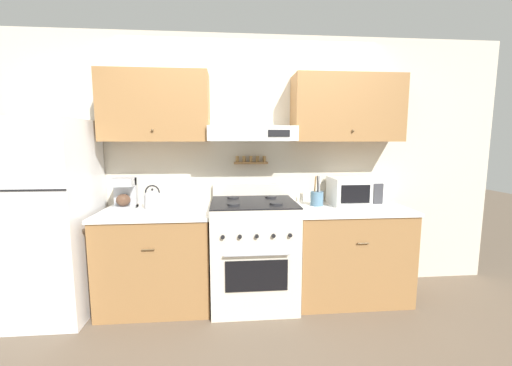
# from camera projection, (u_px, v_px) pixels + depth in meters

# --- Properties ---
(ground_plane) EXTENTS (16.00, 16.00, 0.00)m
(ground_plane) POSITION_uv_depth(u_px,v_px,m) (256.00, 319.00, 2.70)
(ground_plane) COLOR brown
(wall_back) EXTENTS (5.20, 0.46, 2.55)m
(wall_back) POSITION_uv_depth(u_px,v_px,m) (252.00, 149.00, 3.15)
(wall_back) COLOR beige
(wall_back) RESTS_ON ground_plane
(counter_left) EXTENTS (0.99, 0.68, 0.89)m
(counter_left) POSITION_uv_depth(u_px,v_px,m) (158.00, 258.00, 2.90)
(counter_left) COLOR olive
(counter_left) RESTS_ON ground_plane
(counter_right) EXTENTS (1.08, 0.68, 0.89)m
(counter_right) POSITION_uv_depth(u_px,v_px,m) (348.00, 252.00, 3.06)
(counter_right) COLOR olive
(counter_right) RESTS_ON ground_plane
(stove_range) EXTENTS (0.77, 0.73, 1.08)m
(stove_range) POSITION_uv_depth(u_px,v_px,m) (253.00, 251.00, 2.95)
(stove_range) COLOR beige
(stove_range) RESTS_ON ground_plane
(refrigerator) EXTENTS (0.77, 0.77, 1.70)m
(refrigerator) POSITION_uv_depth(u_px,v_px,m) (45.00, 219.00, 2.71)
(refrigerator) COLOR white
(refrigerator) RESTS_ON ground_plane
(tea_kettle) EXTENTS (0.20, 0.15, 0.22)m
(tea_kettle) POSITION_uv_depth(u_px,v_px,m) (153.00, 199.00, 2.92)
(tea_kettle) COLOR #B7B7BC
(tea_kettle) RESTS_ON counter_left
(coffee_maker) EXTENTS (0.20, 0.21, 0.29)m
(coffee_maker) POSITION_uv_depth(u_px,v_px,m) (124.00, 193.00, 2.92)
(coffee_maker) COLOR #ADAFB5
(coffee_maker) RESTS_ON counter_left
(microwave) EXTENTS (0.46, 0.35, 0.27)m
(microwave) POSITION_uv_depth(u_px,v_px,m) (354.00, 191.00, 3.10)
(microwave) COLOR white
(microwave) RESTS_ON counter_right
(utensil_crock) EXTENTS (0.12, 0.12, 0.29)m
(utensil_crock) POSITION_uv_depth(u_px,v_px,m) (317.00, 198.00, 3.06)
(utensil_crock) COLOR slate
(utensil_crock) RESTS_ON counter_right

